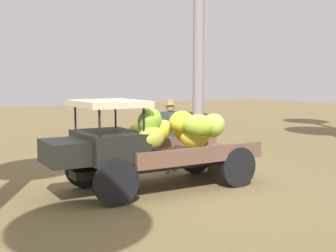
{
  "coord_description": "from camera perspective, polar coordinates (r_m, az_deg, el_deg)",
  "views": [
    {
      "loc": [
        5.3,
        7.72,
        2.28
      ],
      "look_at": [
        0.37,
        -0.07,
        1.29
      ],
      "focal_mm": 47.21,
      "sensor_mm": 36.0,
      "label": 1
    }
  ],
  "objects": [
    {
      "name": "ground_plane",
      "position": [
        9.64,
        2.08,
        -7.57
      ],
      "size": [
        60.0,
        60.0,
        0.0
      ],
      "primitive_type": "plane",
      "color": "olive"
    },
    {
      "name": "farmer",
      "position": [
        10.73,
        0.3,
        -0.68
      ],
      "size": [
        0.53,
        0.49,
        1.78
      ],
      "rotation": [
        0.0,
        0.0,
        1.79
      ],
      "color": "#B9AD9C",
      "rests_on": "ground"
    },
    {
      "name": "loose_banana_bunch",
      "position": [
        11.3,
        -7.5,
        -4.7
      ],
      "size": [
        0.67,
        0.62,
        0.34
      ],
      "primitive_type": "ellipsoid",
      "rotation": [
        0.0,
        -0.0,
        0.61
      ],
      "color": "#AFCC35",
      "rests_on": "ground"
    },
    {
      "name": "truck",
      "position": [
        9.07,
        -2.26,
        -2.14
      ],
      "size": [
        4.52,
        1.87,
        1.86
      ],
      "rotation": [
        0.0,
        0.0,
        -0.03
      ],
      "color": "black",
      "rests_on": "ground"
    },
    {
      "name": "wooden_crate",
      "position": [
        11.05,
        6.73,
        -4.55
      ],
      "size": [
        0.71,
        0.72,
        0.49
      ],
      "primitive_type": "cube",
      "rotation": [
        0.0,
        0.0,
        2.28
      ],
      "color": "olive",
      "rests_on": "ground"
    }
  ]
}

